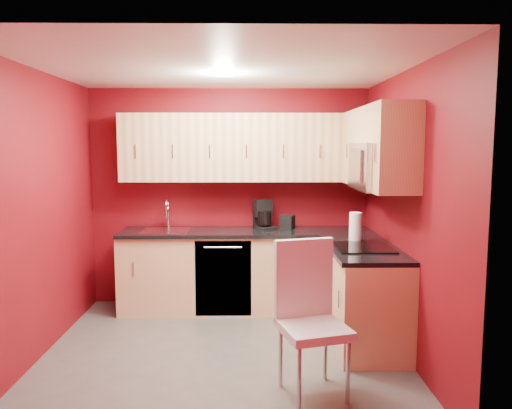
{
  "coord_description": "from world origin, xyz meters",
  "views": [
    {
      "loc": [
        0.23,
        -4.3,
        1.84
      ],
      "look_at": [
        0.3,
        0.55,
        1.27
      ],
      "focal_mm": 35.0,
      "sensor_mm": 36.0,
      "label": 1
    }
  ],
  "objects_px": {
    "napkin_holder": "(287,222)",
    "paper_towel": "(355,227)",
    "sink": "(166,227)",
    "dining_chair": "(314,321)",
    "microwave": "(378,166)",
    "coffee_maker": "(265,214)"
  },
  "relations": [
    {
      "from": "sink",
      "to": "dining_chair",
      "type": "bearing_deg",
      "value": -54.7
    },
    {
      "from": "dining_chair",
      "to": "sink",
      "type": "bearing_deg",
      "value": 110.07
    },
    {
      "from": "dining_chair",
      "to": "microwave",
      "type": "bearing_deg",
      "value": 39.3
    },
    {
      "from": "microwave",
      "to": "dining_chair",
      "type": "distance_m",
      "value": 1.62
    },
    {
      "from": "microwave",
      "to": "paper_towel",
      "type": "height_order",
      "value": "microwave"
    },
    {
      "from": "microwave",
      "to": "napkin_holder",
      "type": "xyz_separation_m",
      "value": [
        -0.73,
        1.1,
        -0.67
      ]
    },
    {
      "from": "microwave",
      "to": "napkin_holder",
      "type": "bearing_deg",
      "value": 123.73
    },
    {
      "from": "napkin_holder",
      "to": "paper_towel",
      "type": "distance_m",
      "value": 0.99
    },
    {
      "from": "sink",
      "to": "napkin_holder",
      "type": "height_order",
      "value": "sink"
    },
    {
      "from": "sink",
      "to": "paper_towel",
      "type": "relative_size",
      "value": 1.81
    },
    {
      "from": "microwave",
      "to": "sink",
      "type": "distance_m",
      "value": 2.43
    },
    {
      "from": "paper_towel",
      "to": "napkin_holder",
      "type": "bearing_deg",
      "value": 128.07
    },
    {
      "from": "coffee_maker",
      "to": "dining_chair",
      "type": "relative_size",
      "value": 0.29
    },
    {
      "from": "napkin_holder",
      "to": "dining_chair",
      "type": "bearing_deg",
      "value": -88.97
    },
    {
      "from": "microwave",
      "to": "sink",
      "type": "bearing_deg",
      "value": 154.4
    },
    {
      "from": "coffee_maker",
      "to": "paper_towel",
      "type": "bearing_deg",
      "value": -66.46
    },
    {
      "from": "microwave",
      "to": "paper_towel",
      "type": "distance_m",
      "value": 0.7
    },
    {
      "from": "sink",
      "to": "paper_towel",
      "type": "distance_m",
      "value": 2.09
    },
    {
      "from": "sink",
      "to": "paper_towel",
      "type": "height_order",
      "value": "sink"
    },
    {
      "from": "dining_chair",
      "to": "paper_towel",
      "type": "bearing_deg",
      "value": 50.9
    },
    {
      "from": "napkin_holder",
      "to": "dining_chair",
      "type": "distance_m",
      "value": 2.11
    },
    {
      "from": "sink",
      "to": "napkin_holder",
      "type": "distance_m",
      "value": 1.37
    }
  ]
}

